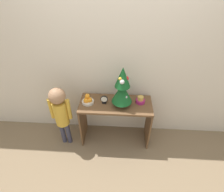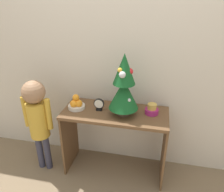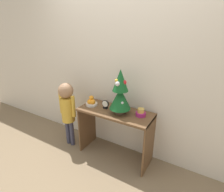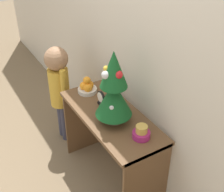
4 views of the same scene
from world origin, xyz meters
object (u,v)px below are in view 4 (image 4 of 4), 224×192
(fruit_bowl, at_px, (87,87))
(singing_bowl, at_px, (141,133))
(mini_tree, at_px, (114,89))
(desk_clock, at_px, (101,98))
(child_figure, at_px, (59,82))

(fruit_bowl, relative_size, singing_bowl, 1.29)
(fruit_bowl, bearing_deg, singing_bowl, 4.25)
(mini_tree, relative_size, singing_bowl, 4.56)
(desk_clock, bearing_deg, singing_bowl, 4.98)
(mini_tree, relative_size, desk_clock, 4.79)
(fruit_bowl, height_order, desk_clock, fruit_bowl)
(desk_clock, relative_size, child_figure, 0.12)
(mini_tree, distance_m, desk_clock, 0.33)
(desk_clock, bearing_deg, child_figure, -167.71)
(singing_bowl, relative_size, desk_clock, 1.05)
(fruit_bowl, height_order, singing_bowl, fruit_bowl)
(mini_tree, xyz_separation_m, desk_clock, (-0.24, 0.03, -0.23))
(singing_bowl, bearing_deg, mini_tree, -164.44)
(mini_tree, bearing_deg, desk_clock, 173.30)
(mini_tree, distance_m, singing_bowl, 0.36)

